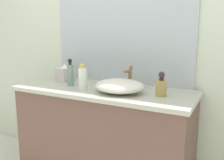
{
  "coord_description": "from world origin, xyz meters",
  "views": [
    {
      "loc": [
        0.92,
        -1.25,
        1.26
      ],
      "look_at": [
        0.06,
        0.38,
        0.91
      ],
      "focal_mm": 38.99,
      "sensor_mm": 36.0,
      "label": 1
    }
  ],
  "objects_px": {
    "lotion_bottle": "(83,78)",
    "tissue_box": "(65,74)",
    "soap_dispenser": "(70,74)",
    "perfume_bottle": "(161,86)",
    "sink_basin": "(119,86)"
  },
  "relations": [
    {
      "from": "sink_basin",
      "to": "tissue_box",
      "type": "height_order",
      "value": "tissue_box"
    },
    {
      "from": "perfume_bottle",
      "to": "soap_dispenser",
      "type": "bearing_deg",
      "value": -179.27
    },
    {
      "from": "soap_dispenser",
      "to": "perfume_bottle",
      "type": "height_order",
      "value": "soap_dispenser"
    },
    {
      "from": "soap_dispenser",
      "to": "tissue_box",
      "type": "distance_m",
      "value": 0.23
    },
    {
      "from": "lotion_bottle",
      "to": "perfume_bottle",
      "type": "xyz_separation_m",
      "value": [
        0.61,
        0.08,
        -0.02
      ]
    },
    {
      "from": "perfume_bottle",
      "to": "tissue_box",
      "type": "xyz_separation_m",
      "value": [
        -0.95,
        0.13,
        -0.0
      ]
    },
    {
      "from": "soap_dispenser",
      "to": "tissue_box",
      "type": "bearing_deg",
      "value": 140.51
    },
    {
      "from": "soap_dispenser",
      "to": "perfume_bottle",
      "type": "relative_size",
      "value": 1.32
    },
    {
      "from": "soap_dispenser",
      "to": "perfume_bottle",
      "type": "bearing_deg",
      "value": 0.73
    },
    {
      "from": "lotion_bottle",
      "to": "perfume_bottle",
      "type": "height_order",
      "value": "lotion_bottle"
    },
    {
      "from": "tissue_box",
      "to": "lotion_bottle",
      "type": "bearing_deg",
      "value": -31.56
    },
    {
      "from": "sink_basin",
      "to": "tissue_box",
      "type": "xyz_separation_m",
      "value": [
        -0.65,
        0.18,
        0.02
      ]
    },
    {
      "from": "lotion_bottle",
      "to": "tissue_box",
      "type": "bearing_deg",
      "value": 148.44
    },
    {
      "from": "perfume_bottle",
      "to": "tissue_box",
      "type": "height_order",
      "value": "perfume_bottle"
    },
    {
      "from": "lotion_bottle",
      "to": "sink_basin",
      "type": "bearing_deg",
      "value": 6.43
    }
  ]
}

